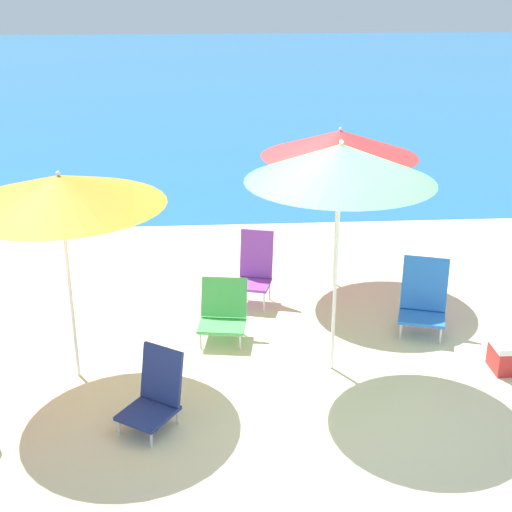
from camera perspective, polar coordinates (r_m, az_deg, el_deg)
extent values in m
plane|color=beige|center=(7.32, 6.76, -10.42)|extent=(60.00, 60.00, 0.00)
cube|color=#23669E|center=(31.41, -1.64, 14.61)|extent=(60.00, 40.00, 0.01)
cylinder|color=white|center=(7.17, 6.36, -1.89)|extent=(0.04, 0.04, 2.03)
cone|color=#47B756|center=(6.79, 6.78, 7.40)|extent=(1.83, 1.83, 0.36)
sphere|color=white|center=(6.74, 6.85, 9.05)|extent=(0.04, 0.04, 0.04)
cylinder|color=white|center=(9.28, 6.43, 2.71)|extent=(0.04, 0.04, 1.75)
cone|color=red|center=(9.00, 6.71, 8.95)|extent=(1.97, 1.97, 0.32)
sphere|color=white|center=(8.96, 6.76, 10.09)|extent=(0.04, 0.04, 0.04)
cylinder|color=white|center=(7.28, -14.61, -2.95)|extent=(0.04, 0.04, 1.85)
cone|color=orange|center=(6.91, -15.44, 5.11)|extent=(1.99, 1.99, 0.28)
sphere|color=white|center=(6.87, -15.57, 6.41)|extent=(0.04, 0.04, 0.04)
cylinder|color=silver|center=(8.24, 11.48, -5.98)|extent=(0.02, 0.02, 0.21)
cylinder|color=silver|center=(8.24, 14.54, -6.25)|extent=(0.02, 0.02, 0.21)
cylinder|color=silver|center=(8.57, 11.62, -4.86)|extent=(0.02, 0.02, 0.21)
cylinder|color=silver|center=(8.57, 14.55, -5.12)|extent=(0.02, 0.02, 0.21)
cube|color=blue|center=(8.35, 13.12, -4.78)|extent=(0.62, 0.57, 0.04)
cube|color=blue|center=(8.41, 13.35, -2.15)|extent=(0.55, 0.33, 0.61)
cylinder|color=silver|center=(8.78, -1.60, -3.52)|extent=(0.02, 0.02, 0.26)
cylinder|color=silver|center=(8.72, 0.65, -3.71)|extent=(0.02, 0.02, 0.26)
cylinder|color=silver|center=(9.11, -1.07, -2.55)|extent=(0.02, 0.02, 0.26)
cylinder|color=silver|center=(9.05, 1.09, -2.73)|extent=(0.02, 0.02, 0.26)
cube|color=purple|center=(8.85, -0.23, -2.25)|extent=(0.51, 0.53, 0.04)
cube|color=purple|center=(8.92, 0.05, 0.19)|extent=(0.44, 0.25, 0.60)
cylinder|color=silver|center=(7.94, -4.46, -6.79)|extent=(0.02, 0.02, 0.19)
cylinder|color=silver|center=(7.89, -1.29, -6.93)|extent=(0.02, 0.02, 0.19)
cylinder|color=silver|center=(8.26, -4.07, -5.57)|extent=(0.02, 0.02, 0.19)
cylinder|color=silver|center=(8.21, -1.03, -5.70)|extent=(0.02, 0.02, 0.19)
cube|color=#47B756|center=(8.02, -2.73, -5.54)|extent=(0.58, 0.51, 0.04)
cube|color=#47B756|center=(8.11, -2.57, -3.30)|extent=(0.54, 0.28, 0.43)
cylinder|color=silver|center=(6.69, -10.90, -13.28)|extent=(0.02, 0.02, 0.15)
cylinder|color=silver|center=(6.50, -8.37, -14.30)|extent=(0.02, 0.02, 0.15)
cylinder|color=silver|center=(6.93, -8.80, -11.76)|extent=(0.02, 0.02, 0.15)
cylinder|color=silver|center=(6.74, -6.31, -12.68)|extent=(0.02, 0.02, 0.15)
cube|color=navy|center=(6.66, -8.64, -12.32)|extent=(0.61, 0.62, 0.04)
cube|color=navy|center=(6.66, -7.55, -9.38)|extent=(0.43, 0.35, 0.53)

